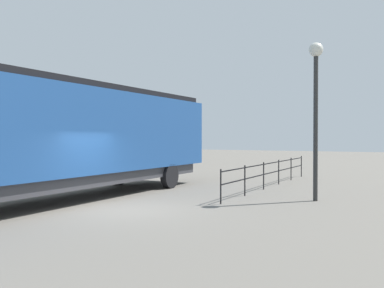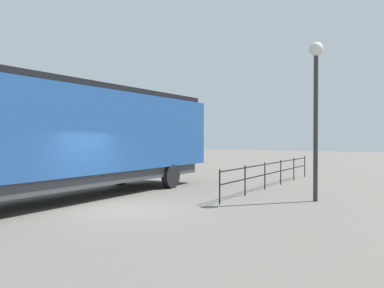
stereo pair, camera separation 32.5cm
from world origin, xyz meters
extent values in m
plane|color=#666059|center=(0.00, 0.00, 0.00)|extent=(120.00, 120.00, 0.00)
cube|color=navy|center=(-3.01, 0.30, 2.51)|extent=(3.18, 16.10, 3.02)
cube|color=black|center=(-3.01, 7.20, 2.06)|extent=(3.05, 2.31, 2.11)
cube|color=black|center=(-3.01, 0.30, 4.14)|extent=(2.86, 15.45, 0.24)
cube|color=#38383D|center=(-3.01, 0.30, 0.78)|extent=(2.86, 14.81, 0.45)
cylinder|color=black|center=(-4.45, 5.46, 0.55)|extent=(0.30, 1.10, 1.10)
cylinder|color=black|center=(-1.57, 5.46, 0.55)|extent=(0.30, 1.10, 1.10)
cylinder|color=#2D2D2D|center=(4.99, 4.75, 2.64)|extent=(0.16, 0.16, 5.27)
sphere|color=silver|center=(4.99, 4.75, 5.42)|extent=(0.51, 0.51, 0.51)
cube|color=black|center=(2.31, 8.14, 1.10)|extent=(0.04, 11.37, 0.04)
cube|color=black|center=(2.31, 8.14, 0.66)|extent=(0.04, 11.37, 0.04)
cylinder|color=black|center=(2.31, 2.45, 0.60)|extent=(0.05, 0.05, 1.20)
cylinder|color=black|center=(2.31, 4.72, 0.60)|extent=(0.05, 0.05, 1.20)
cylinder|color=black|center=(2.31, 7.00, 0.60)|extent=(0.05, 0.05, 1.20)
cylinder|color=black|center=(2.31, 9.27, 0.60)|extent=(0.05, 0.05, 1.20)
cylinder|color=black|center=(2.31, 11.55, 0.60)|extent=(0.05, 0.05, 1.20)
cylinder|color=black|center=(2.31, 13.82, 0.60)|extent=(0.05, 0.05, 1.20)
camera|label=1|loc=(8.15, -10.48, 2.28)|focal=38.91mm
camera|label=2|loc=(8.44, -10.33, 2.28)|focal=38.91mm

